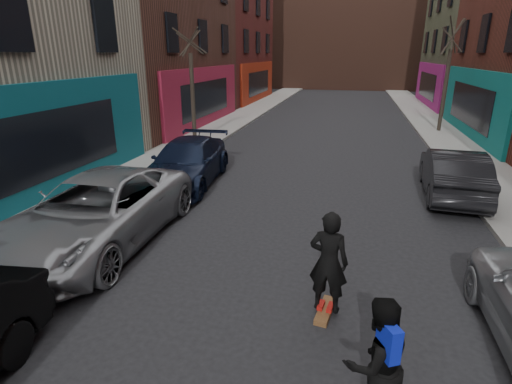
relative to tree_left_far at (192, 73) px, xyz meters
The scene contains 11 objects.
sidewalk_left 12.45m from the tree_left_far, 90.24° to the left, with size 2.50×84.00×0.13m, color gray.
sidewalk_right 17.61m from the tree_left_far, 43.95° to the left, with size 2.50×84.00×0.13m, color gray.
building_far 38.67m from the tree_left_far, 80.73° to the left, with size 40.00×10.00×14.00m, color #47281E.
tree_left_far is the anchor object (origin of this frame).
tree_right_far 13.78m from the tree_left_far, 25.82° to the left, with size 2.00×2.00×6.80m, color black, non-canonical shape.
parked_left_far 11.41m from the tree_left_far, 79.65° to the right, with size 2.67×5.79×1.61m, color gray.
parked_left_end 7.01m from the tree_left_far, 70.39° to the right, with size 2.08×5.11×1.48m, color black.
parked_right_end 12.31m from the tree_left_far, 26.60° to the right, with size 1.58×4.54×1.50m, color black.
skateboard 14.84m from the tree_left_far, 59.34° to the right, with size 0.22×0.80×0.10m, color brown.
skateboarder 14.66m from the tree_left_far, 59.34° to the right, with size 0.66×0.43×1.80m, color black.
pedestrian 16.74m from the tree_left_far, 60.84° to the right, with size 1.03×0.96×1.70m.
Camera 1 is at (1.38, -0.41, 4.26)m, focal length 28.00 mm.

